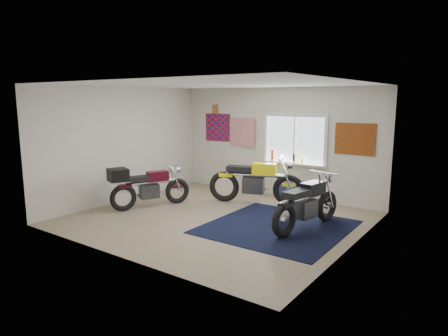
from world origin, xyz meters
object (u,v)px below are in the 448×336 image
Objects in this scene: yellow_triumph at (255,182)px; black_chrome_bike at (307,205)px; navy_rug at (277,227)px; maroon_tourer at (144,186)px.

yellow_triumph is 1.08× the size of black_chrome_bike.
yellow_triumph is (-1.26, 1.27, 0.49)m from navy_rug.
navy_rug is 1.20× the size of yellow_triumph.
yellow_triumph is 2.03m from black_chrome_bike.
navy_rug is at bearing -66.29° from yellow_triumph.
maroon_tourer is (-1.81, -1.79, -0.00)m from yellow_triumph.
black_chrome_bike is (1.75, -1.04, -0.05)m from yellow_triumph.
yellow_triumph is at bearing 134.82° from navy_rug.
maroon_tourer is at bearing -156.48° from yellow_triumph.
black_chrome_bike is at bearing -55.09° from maroon_tourer.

